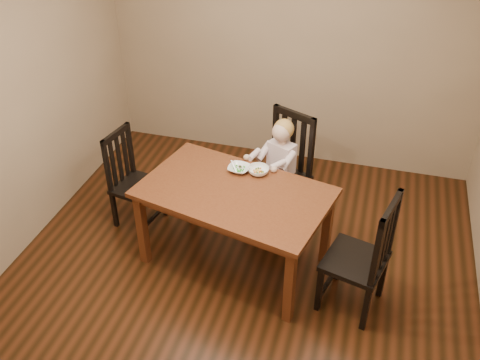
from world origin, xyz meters
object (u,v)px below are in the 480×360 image
(toddler, at_px, (280,161))
(chair_left, at_px, (133,180))
(bowl_peas, at_px, (239,169))
(chair_child, at_px, (283,171))
(bowl_veg, at_px, (258,171))
(chair_right, at_px, (363,257))
(dining_table, at_px, (234,199))

(toddler, bearing_deg, chair_left, 40.63)
(toddler, xyz_separation_m, bowl_peas, (-0.28, -0.41, 0.12))
(chair_child, distance_m, bowl_veg, 0.54)
(chair_child, xyz_separation_m, chair_left, (-1.35, -0.44, -0.07))
(chair_right, xyz_separation_m, bowl_veg, (-0.97, 0.54, 0.28))
(chair_child, distance_m, chair_right, 1.29)
(dining_table, bearing_deg, chair_child, 70.97)
(bowl_veg, bearing_deg, bowl_peas, -177.23)
(chair_child, relative_size, chair_left, 1.15)
(dining_table, height_order, toddler, toddler)
(bowl_veg, bearing_deg, dining_table, -112.96)
(toddler, bearing_deg, chair_child, -90.00)
(chair_left, bearing_deg, bowl_peas, 99.25)
(chair_right, bearing_deg, dining_table, 92.35)
(dining_table, distance_m, chair_left, 1.16)
(bowl_peas, bearing_deg, chair_child, 56.55)
(chair_left, xyz_separation_m, toddler, (1.33, 0.39, 0.21))
(chair_left, height_order, chair_right, chair_right)
(bowl_peas, distance_m, bowl_veg, 0.17)
(dining_table, bearing_deg, chair_right, -12.29)
(chair_child, height_order, chair_right, chair_child)
(chair_left, relative_size, chair_right, 0.89)
(toddler, height_order, bowl_veg, toddler)
(chair_left, bearing_deg, dining_table, 84.42)
(dining_table, xyz_separation_m, bowl_peas, (-0.04, 0.29, 0.11))
(chair_left, bearing_deg, bowl_veg, 99.72)
(chair_left, xyz_separation_m, chair_right, (2.19, -0.54, 0.06))
(bowl_veg, bearing_deg, toddler, 74.77)
(bowl_peas, xyz_separation_m, bowl_veg, (0.17, 0.01, 0.01))
(chair_right, bearing_deg, chair_child, 55.01)
(chair_left, bearing_deg, toddler, 116.36)
(chair_left, height_order, bowl_veg, chair_left)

